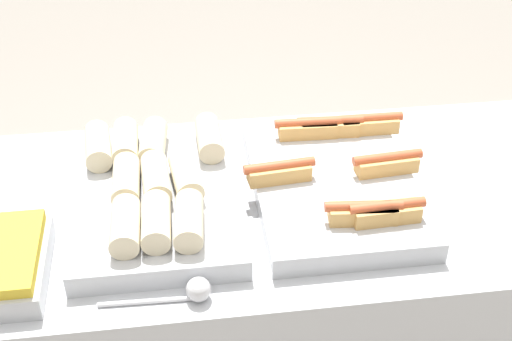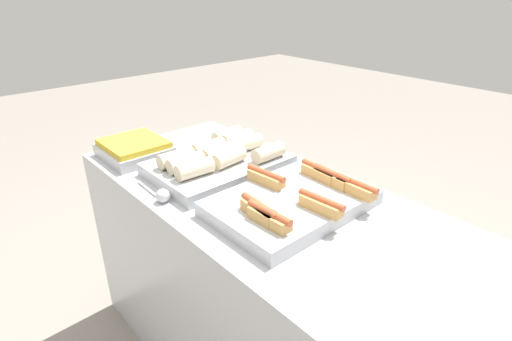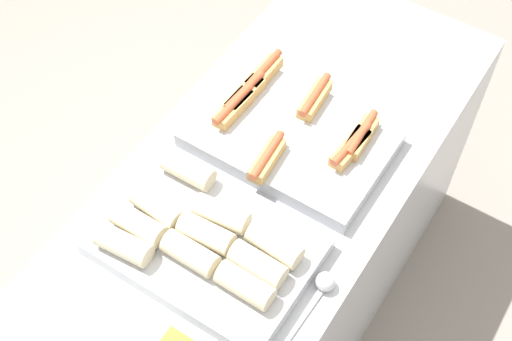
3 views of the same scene
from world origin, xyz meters
TOP-DOWN VIEW (x-y plane):
  - counter at (0.00, 0.00)m, footprint 1.63×0.70m
  - tray_hotdogs at (0.12, 0.00)m, footprint 0.41×0.52m
  - tray_wraps at (-0.29, 0.00)m, footprint 0.36×0.52m
  - serving_spoon_near at (-0.23, -0.29)m, footprint 0.22×0.05m

SIDE VIEW (x-z plane):
  - counter at x=0.00m, z-range 0.00..0.86m
  - serving_spoon_near at x=-0.23m, z-range 0.86..0.91m
  - tray_hotdogs at x=0.12m, z-range 0.84..0.94m
  - tray_wraps at x=-0.29m, z-range 0.85..0.96m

